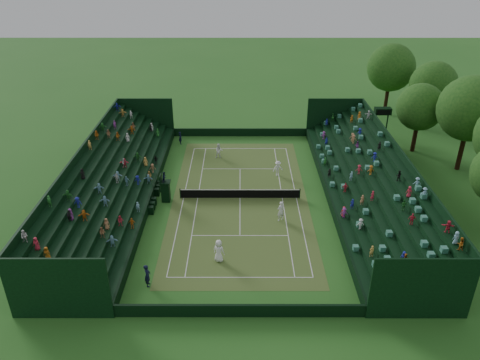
{
  "coord_description": "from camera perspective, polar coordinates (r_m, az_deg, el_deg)",
  "views": [
    {
      "loc": [
        0.04,
        -39.4,
        22.71
      ],
      "look_at": [
        0.0,
        0.0,
        2.0
      ],
      "focal_mm": 35.0,
      "sensor_mm": 36.0,
      "label": 1
    }
  ],
  "objects": [
    {
      "name": "player_near_east",
      "position": [
        41.73,
        4.98,
        -3.79
      ],
      "size": [
        0.84,
        0.75,
        1.93
      ],
      "primitive_type": "imported",
      "rotation": [
        0.0,
        0.0,
        3.67
      ],
      "color": "white",
      "rests_on": "ground"
    },
    {
      "name": "north_grandstand",
      "position": [
        46.47,
        15.81,
        -0.5
      ],
      "size": [
        6.6,
        32.0,
        4.9
      ],
      "color": "black",
      "rests_on": "ground"
    },
    {
      "name": "player_far_west",
      "position": [
        53.44,
        -2.57,
        3.57
      ],
      "size": [
        0.94,
        0.79,
        1.72
      ],
      "primitive_type": "imported",
      "rotation": [
        0.0,
        0.0,
        0.17
      ],
      "color": "white",
      "rests_on": "ground"
    },
    {
      "name": "umpire_chair",
      "position": [
        44.96,
        -9.1,
        -1.05
      ],
      "size": [
        0.99,
        0.99,
        3.11
      ],
      "color": "black",
      "rests_on": "ground"
    },
    {
      "name": "line_judge_south",
      "position": [
        35.08,
        -11.23,
        -11.34
      ],
      "size": [
        0.51,
        0.71,
        1.81
      ],
      "primitive_type": "imported",
      "rotation": [
        0.0,
        0.0,
        1.68
      ],
      "color": "black",
      "rests_on": "ground"
    },
    {
      "name": "court_surface",
      "position": [
        45.47,
        0.0,
        -2.23
      ],
      "size": [
        12.97,
        26.77,
        0.01
      ],
      "primitive_type": "cube",
      "color": "#337226",
      "rests_on": "ground"
    },
    {
      "name": "perimeter_wall_east",
      "position": [
        46.01,
        10.63,
        -1.66
      ],
      "size": [
        0.2,
        31.77,
        1.0
      ],
      "primitive_type": "cube",
      "color": "black",
      "rests_on": "ground"
    },
    {
      "name": "perimeter_wall_west",
      "position": [
        46.02,
        -10.63,
        -1.65
      ],
      "size": [
        0.2,
        31.77,
        1.0
      ],
      "primitive_type": "cube",
      "color": "black",
      "rests_on": "ground"
    },
    {
      "name": "player_near_west",
      "position": [
        36.72,
        -2.6,
        -8.62
      ],
      "size": [
        1.11,
        0.95,
        1.93
      ],
      "primitive_type": "imported",
      "rotation": [
        0.0,
        0.0,
        2.72
      ],
      "color": "white",
      "rests_on": "ground"
    },
    {
      "name": "courtside_chairs",
      "position": [
        45.7,
        -10.29,
        -1.97
      ],
      "size": [
        0.5,
        5.47,
        1.07
      ],
      "color": "black",
      "rests_on": "ground"
    },
    {
      "name": "south_grandstand",
      "position": [
        46.49,
        -15.81,
        -0.49
      ],
      "size": [
        6.6,
        32.0,
        4.9
      ],
      "color": "black",
      "rests_on": "ground"
    },
    {
      "name": "perimeter_wall_south",
      "position": [
        32.34,
        -0.03,
        -15.64
      ],
      "size": [
        17.17,
        0.2,
        1.0
      ],
      "primitive_type": "cube",
      "color": "black",
      "rests_on": "ground"
    },
    {
      "name": "perimeter_wall_north",
      "position": [
        59.58,
        0.02,
        5.84
      ],
      "size": [
        17.17,
        0.2,
        1.0
      ],
      "primitive_type": "cube",
      "color": "black",
      "rests_on": "ground"
    },
    {
      "name": "scoreboard_tower",
      "position": [
        61.36,
        17.0,
        7.91
      ],
      "size": [
        2.0,
        1.0,
        3.7
      ],
      "color": "black",
      "rests_on": "ground"
    },
    {
      "name": "tennis_net",
      "position": [
        45.21,
        0.0,
        -1.65
      ],
      "size": [
        11.67,
        0.1,
        1.06
      ],
      "color": "black",
      "rests_on": "ground"
    },
    {
      "name": "tree_row",
      "position": [
        56.29,
        24.13,
        8.39
      ],
      "size": [
        10.28,
        35.96,
        10.33
      ],
      "color": "black",
      "rests_on": "ground"
    },
    {
      "name": "line_judge_north",
      "position": [
        57.58,
        -7.28,
        5.12
      ],
      "size": [
        0.56,
        0.67,
        1.57
      ],
      "primitive_type": "imported",
      "rotation": [
        0.0,
        0.0,
        1.95
      ],
      "color": "black",
      "rests_on": "ground"
    },
    {
      "name": "player_far_east",
      "position": [
        49.48,
        4.63,
        1.42
      ],
      "size": [
        1.24,
        0.93,
        1.7
      ],
      "primitive_type": "imported",
      "rotation": [
        0.0,
        0.0,
        0.29
      ],
      "color": "white",
      "rests_on": "ground"
    },
    {
      "name": "ground",
      "position": [
        45.47,
        0.0,
        -2.23
      ],
      "size": [
        160.0,
        160.0,
        0.0
      ],
      "primitive_type": "plane",
      "color": "#296520",
      "rests_on": "ground"
    }
  ]
}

